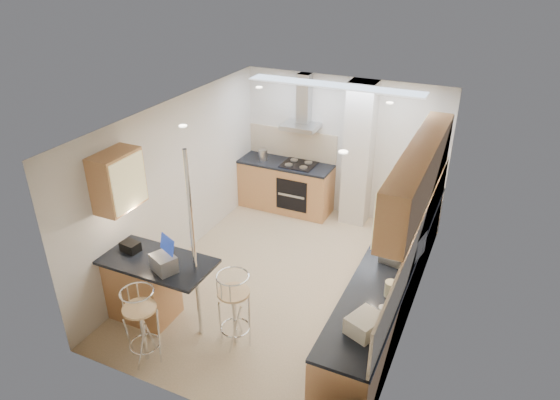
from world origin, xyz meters
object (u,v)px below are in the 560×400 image
at_px(microwave, 403,246).
at_px(laptop, 164,263).
at_px(bar_stool_near, 142,326).
at_px(bar_stool_end, 234,310).
at_px(bread_bin, 365,324).

height_order(microwave, laptop, microwave).
bearing_deg(bar_stool_near, bar_stool_end, 54.62).
bearing_deg(bread_bin, laptop, -158.01).
relative_size(bar_stool_end, bread_bin, 2.85).
bearing_deg(bread_bin, bar_stool_near, -146.19).
relative_size(microwave, bar_stool_near, 0.58).
bearing_deg(bar_stool_end, bread_bin, -80.78).
distance_m(laptop, bread_bin, 2.46).
xyz_separation_m(microwave, bread_bin, (-0.04, -1.51, -0.07)).
height_order(bar_stool_near, bread_bin, bread_bin).
distance_m(microwave, bread_bin, 1.51).
bearing_deg(laptop, bread_bin, 24.46).
bearing_deg(bar_stool_end, laptop, 117.11).
xyz_separation_m(microwave, bar_stool_end, (-1.67, -1.33, -0.57)).
xyz_separation_m(bar_stool_near, bread_bin, (2.46, 0.51, 0.51)).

